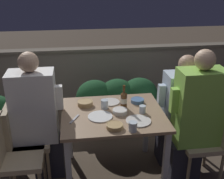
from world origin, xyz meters
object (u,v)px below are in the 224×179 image
object	(u,v)px
person_blue_shirt	(180,111)
beer_bottle	(124,99)
chair_left_far	(21,134)
person_white_polo	(38,118)
chair_right_near	(210,134)
chair_right_far	(195,120)
person_green_blouse	(194,119)
chair_left_near	(10,151)

from	to	relation	value
person_blue_shirt	beer_bottle	world-z (taller)	person_blue_shirt
chair_left_far	person_white_polo	bearing A→B (deg)	-0.00
chair_right_near	chair_right_far	distance (m)	0.31
chair_right_near	beer_bottle	distance (m)	0.93
chair_right_near	person_blue_shirt	size ratio (longest dim) A/B	0.66
person_blue_shirt	chair_left_far	bearing A→B (deg)	-178.57
chair_right_near	person_green_blouse	xyz separation A→B (m)	(-0.18, 0.00, 0.19)
person_green_blouse	chair_right_far	size ratio (longest dim) A/B	1.68
chair_left_near	chair_left_far	bearing A→B (deg)	80.35
chair_left_far	chair_right_near	world-z (taller)	same
chair_right_near	person_green_blouse	bearing A→B (deg)	180.00
chair_left_far	beer_bottle	world-z (taller)	beer_bottle
person_green_blouse	chair_right_far	bearing A→B (deg)	62.34
chair_left_far	chair_right_near	size ratio (longest dim) A/B	1.00
chair_right_near	chair_left_far	bearing A→B (deg)	172.01
chair_left_near	chair_right_far	world-z (taller)	same
chair_left_far	beer_bottle	bearing A→B (deg)	-2.18
chair_right_far	beer_bottle	bearing A→B (deg)	-174.33
chair_left_near	beer_bottle	bearing A→B (deg)	13.00
person_white_polo	beer_bottle	bearing A→B (deg)	-2.65
person_white_polo	person_green_blouse	size ratio (longest dim) A/B	0.97
chair_right_near	chair_right_far	bearing A→B (deg)	94.47
person_white_polo	chair_right_near	xyz separation A→B (m)	(1.69, -0.26, -0.17)
person_white_polo	person_blue_shirt	size ratio (longest dim) A/B	1.08
person_green_blouse	person_blue_shirt	distance (m)	0.31
person_white_polo	chair_right_far	size ratio (longest dim) A/B	1.64
person_white_polo	chair_left_far	bearing A→B (deg)	180.00
chair_right_near	person_blue_shirt	world-z (taller)	person_blue_shirt
person_white_polo	chair_right_far	world-z (taller)	person_white_polo
chair_right_far	beer_bottle	distance (m)	0.89
person_blue_shirt	chair_right_near	bearing A→B (deg)	-55.26
chair_right_far	chair_right_near	bearing A→B (deg)	-85.53
chair_left_far	beer_bottle	distance (m)	1.09
person_green_blouse	beer_bottle	distance (m)	0.71
person_green_blouse	person_blue_shirt	xyz separation A→B (m)	(-0.03, 0.31, -0.07)
person_white_polo	beer_bottle	xyz separation A→B (m)	(0.85, -0.04, 0.16)
person_white_polo	chair_right_far	xyz separation A→B (m)	(1.67, 0.04, -0.17)
chair_left_far	chair_right_far	xyz separation A→B (m)	(1.86, 0.04, 0.00)
chair_left_far	chair_right_near	xyz separation A→B (m)	(1.88, -0.26, 0.00)
person_green_blouse	person_blue_shirt	world-z (taller)	person_green_blouse
chair_left_far	chair_right_far	distance (m)	1.86
person_green_blouse	chair_left_far	bearing A→B (deg)	171.15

